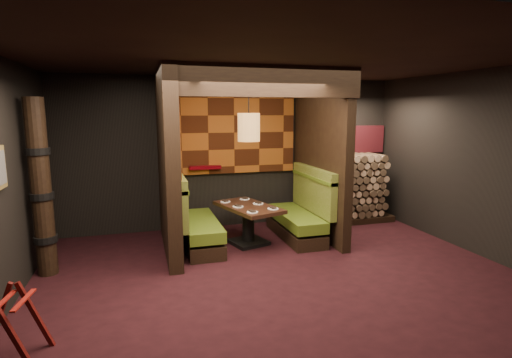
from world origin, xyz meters
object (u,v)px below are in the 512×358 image
object	(u,v)px
totem_column	(41,189)
luggage_rack	(6,325)
booth_bench_right	(301,215)
pendant_lamp	(249,127)
booth_bench_left	(194,223)
dining_table	(248,219)
firewood_stack	(350,188)

from	to	relation	value
totem_column	luggage_rack	bearing A→B (deg)	-87.78
booth_bench_right	luggage_rack	xyz separation A→B (m)	(-3.90, -2.61, -0.05)
pendant_lamp	luggage_rack	size ratio (longest dim) A/B	1.57
booth_bench_left	dining_table	world-z (taller)	booth_bench_left
luggage_rack	firewood_stack	bearing A→B (deg)	32.24
booth_bench_right	firewood_stack	world-z (taller)	firewood_stack
booth_bench_right	pendant_lamp	distance (m)	1.86
booth_bench_left	luggage_rack	xyz separation A→B (m)	(-2.01, -2.61, -0.05)
luggage_rack	totem_column	xyz separation A→B (m)	(-0.08, 2.06, 0.84)
booth_bench_right	firewood_stack	xyz separation A→B (m)	(1.35, 0.70, 0.28)
dining_table	booth_bench_right	bearing A→B (deg)	6.11
booth_bench_right	totem_column	bearing A→B (deg)	-172.14
pendant_lamp	firewood_stack	world-z (taller)	pendant_lamp
booth_bench_right	firewood_stack	distance (m)	1.55
booth_bench_left	booth_bench_right	bearing A→B (deg)	0.00
luggage_rack	totem_column	world-z (taller)	totem_column
dining_table	totem_column	bearing A→B (deg)	-171.55
luggage_rack	booth_bench_right	bearing A→B (deg)	33.83
booth_bench_left	dining_table	xyz separation A→B (m)	(0.90, -0.11, 0.03)
booth_bench_left	firewood_stack	world-z (taller)	firewood_stack
pendant_lamp	totem_column	xyz separation A→B (m)	(-2.99, -0.39, -0.78)
pendant_lamp	luggage_rack	world-z (taller)	pendant_lamp
totem_column	dining_table	bearing A→B (deg)	8.45
pendant_lamp	booth_bench_left	bearing A→B (deg)	170.11
booth_bench_left	firewood_stack	xyz separation A→B (m)	(3.25, 0.70, 0.28)
dining_table	firewood_stack	size ratio (longest dim) A/B	0.81
dining_table	luggage_rack	bearing A→B (deg)	-139.20
pendant_lamp	luggage_rack	xyz separation A→B (m)	(-2.91, -2.46, -1.61)
dining_table	firewood_stack	bearing A→B (deg)	18.95
dining_table	pendant_lamp	size ratio (longest dim) A/B	1.26
booth_bench_left	booth_bench_right	world-z (taller)	same
booth_bench_left	pendant_lamp	world-z (taller)	pendant_lamp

